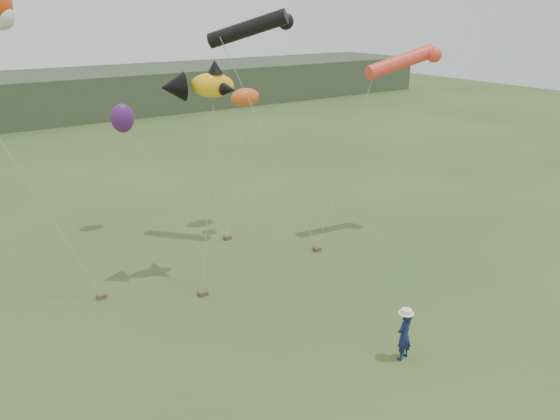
{
  "coord_description": "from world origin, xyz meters",
  "views": [
    {
      "loc": [
        -9.33,
        -10.95,
        9.73
      ],
      "look_at": [
        0.19,
        3.0,
        3.51
      ],
      "focal_mm": 35.0,
      "sensor_mm": 36.0,
      "label": 1
    }
  ],
  "objects": [
    {
      "name": "fish_kite",
      "position": [
        -0.89,
        6.44,
        7.28
      ],
      "size": [
        2.69,
        1.78,
        1.35
      ],
      "color": "yellow",
      "rests_on": "ground"
    },
    {
      "name": "tube_kites",
      "position": [
        5.57,
        7.27,
        8.4
      ],
      "size": [
        8.86,
        5.3,
        2.82
      ],
      "color": "black",
      "rests_on": "ground"
    },
    {
      "name": "ground",
      "position": [
        0.0,
        0.0,
        0.0
      ],
      "size": [
        120.0,
        120.0,
        0.0
      ],
      "primitive_type": "plane",
      "color": "#385123",
      "rests_on": "ground"
    },
    {
      "name": "sandbag_anchors",
      "position": [
        -2.34,
        6.06,
        0.08
      ],
      "size": [
        14.81,
        5.83,
        0.16
      ],
      "color": "brown",
      "rests_on": "ground"
    },
    {
      "name": "festival_attendant",
      "position": [
        1.38,
        -1.69,
        0.78
      ],
      "size": [
        0.63,
        0.47,
        1.55
      ],
      "primitive_type": "imported",
      "rotation": [
        0.0,
        0.0,
        3.33
      ],
      "color": "#141E4B",
      "rests_on": "ground"
    },
    {
      "name": "misc_kites",
      "position": [
        0.79,
        11.48,
        5.64
      ],
      "size": [
        6.0,
        3.31,
        1.87
      ],
      "color": "orange",
      "rests_on": "ground"
    }
  ]
}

